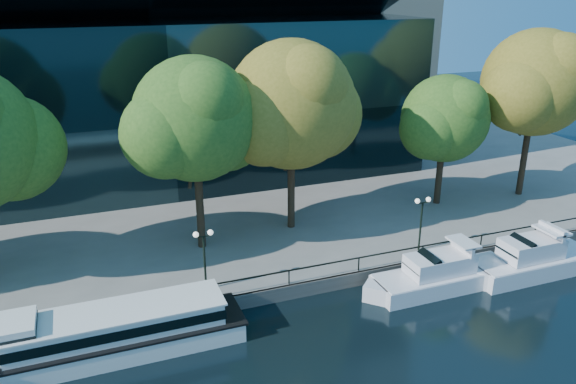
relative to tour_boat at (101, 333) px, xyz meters
name	(u,v)px	position (x,y,z in m)	size (l,w,h in m)	color
ground	(308,324)	(11.62, -1.37, -1.30)	(160.00, 160.00, 0.00)	black
promenade	(188,153)	(11.62, 35.00, -0.80)	(90.00, 67.08, 1.00)	slate
railing	(289,271)	(11.62, 1.88, 0.64)	(88.20, 0.08, 0.99)	black
convention_building	(153,94)	(7.62, 30.41, 7.20)	(50.00, 24.57, 21.43)	black
tour_boat	(101,333)	(0.00, 0.00, 0.00)	(16.15, 3.60, 3.06)	silver
cruiser_near	(439,275)	(21.37, -0.55, -0.31)	(10.99, 2.83, 3.18)	silver
cruiser_far	(529,260)	(28.33, -1.17, -0.21)	(10.55, 2.92, 3.45)	silver
tree_2	(198,122)	(7.79, 9.21, 9.03)	(10.66, 8.74, 13.78)	black
tree_3	(294,107)	(15.20, 10.20, 9.25)	(11.93, 9.78, 14.53)	black
tree_4	(447,120)	(28.97, 10.46, 7.07)	(9.11, 7.47, 11.18)	black
tree_5	(537,85)	(37.36, 9.68, 9.63)	(11.40, 9.35, 14.70)	black
lamp_1	(204,246)	(6.50, 3.13, 2.68)	(1.26, 0.36, 4.03)	black
lamp_2	(422,212)	(22.16, 3.13, 2.68)	(1.26, 0.36, 4.03)	black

